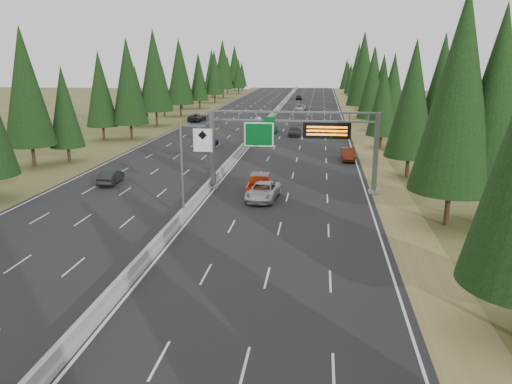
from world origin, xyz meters
TOP-DOWN VIEW (x-y plane):
  - road at (0.00, 80.00)m, footprint 32.00×260.00m
  - shoulder_right at (17.80, 80.00)m, footprint 3.60×260.00m
  - shoulder_left at (-17.80, 80.00)m, footprint 3.60×260.00m
  - median_barrier at (0.00, 80.00)m, footprint 0.70×260.00m
  - sign_gantry at (8.92, 34.88)m, footprint 16.75×0.98m
  - hov_sign_pole at (0.58, 24.97)m, footprint 2.80×0.50m
  - tree_row_right at (21.96, 56.65)m, footprint 11.65×240.13m
  - tree_row_left at (-22.18, 66.77)m, footprint 11.46×237.80m
  - silver_minivan at (5.81, 31.44)m, footprint 3.12×5.80m
  - red_pickup at (5.15, 34.08)m, footprint 1.85×5.19m
  - car_ahead_green at (2.56, 73.92)m, footprint 1.69×4.12m
  - car_ahead_dkred at (14.50, 50.95)m, footprint 1.69×4.73m
  - car_ahead_dkgrey at (6.61, 71.12)m, footprint 2.25×5.15m
  - car_ahead_white at (5.87, 112.33)m, footprint 2.70×5.32m
  - car_ahead_far at (3.93, 146.32)m, footprint 2.11×4.70m
  - car_onc_near at (-10.62, 35.36)m, footprint 1.86×4.51m
  - car_onc_blue at (-5.35, 58.37)m, footprint 2.15×5.06m
  - car_onc_white at (-1.50, 86.70)m, footprint 1.81×4.19m
  - car_onc_far at (-14.50, 88.33)m, footprint 3.01×5.86m

SIDE VIEW (x-z plane):
  - shoulder_right at x=17.80m, z-range 0.00..0.06m
  - shoulder_left at x=-17.80m, z-range 0.00..0.06m
  - road at x=0.00m, z-range 0.00..0.08m
  - median_barrier at x=0.00m, z-range -0.01..0.84m
  - car_ahead_green at x=2.56m, z-range 0.08..1.48m
  - car_onc_white at x=-1.50m, z-range 0.08..1.49m
  - car_ahead_white at x=5.87m, z-range 0.08..1.52m
  - car_onc_near at x=-10.62m, z-range 0.08..1.53m
  - car_onc_blue at x=-5.35m, z-range 0.08..1.54m
  - car_ahead_dkgrey at x=6.61m, z-range 0.08..1.55m
  - silver_minivan at x=5.81m, z-range 0.08..1.63m
  - car_ahead_dkred at x=14.50m, z-range 0.08..1.63m
  - car_ahead_far at x=3.93m, z-range 0.08..1.65m
  - car_onc_far at x=-14.50m, z-range 0.08..1.66m
  - red_pickup at x=5.15m, z-range 0.17..1.86m
  - hov_sign_pole at x=0.58m, z-range 0.72..8.72m
  - sign_gantry at x=8.92m, z-range 1.37..9.17m
  - tree_row_right at x=21.96m, z-range -0.06..18.33m
  - tree_row_left at x=-22.18m, z-range -0.10..18.50m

